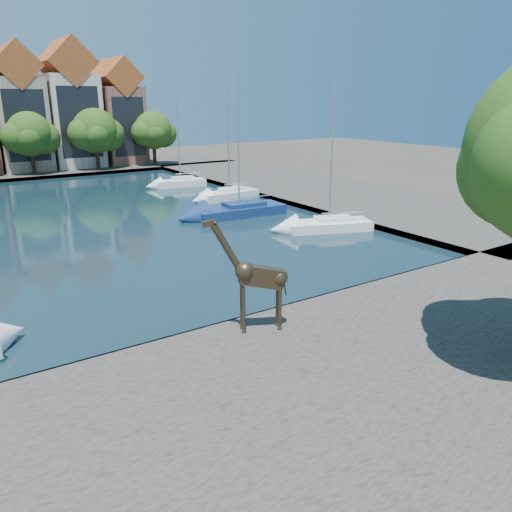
# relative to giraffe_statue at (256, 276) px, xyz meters

# --- Properties ---
(ground) EXTENTS (160.00, 160.00, 0.00)m
(ground) POSITION_rel_giraffe_statue_xyz_m (-0.73, 1.40, -2.79)
(ground) COLOR #38332B
(ground) RESTS_ON ground
(water_basin) EXTENTS (38.00, 50.00, 0.08)m
(water_basin) POSITION_rel_giraffe_statue_xyz_m (-0.73, 25.40, -2.75)
(water_basin) COLOR black
(water_basin) RESTS_ON ground
(near_quay) EXTENTS (50.00, 14.00, 0.50)m
(near_quay) POSITION_rel_giraffe_statue_xyz_m (-0.73, -5.60, -2.54)
(near_quay) COLOR #49443F
(near_quay) RESTS_ON ground
(far_quay) EXTENTS (60.00, 16.00, 0.50)m
(far_quay) POSITION_rel_giraffe_statue_xyz_m (-0.73, 57.40, -2.54)
(far_quay) COLOR #49443F
(far_quay) RESTS_ON ground
(right_quay) EXTENTS (14.00, 52.00, 0.50)m
(right_quay) POSITION_rel_giraffe_statue_xyz_m (24.27, 25.40, -2.54)
(right_quay) COLOR #49443F
(right_quay) RESTS_ON ground
(townhouse_east_inner) EXTENTS (5.94, 9.18, 15.79)m
(townhouse_east_inner) POSITION_rel_giraffe_statue_xyz_m (1.27, 57.39, 4.94)
(townhouse_east_inner) COLOR tan
(townhouse_east_inner) RESTS_ON far_quay
(townhouse_east_mid) EXTENTS (6.43, 9.18, 16.65)m
(townhouse_east_mid) POSITION_rel_giraffe_statue_xyz_m (7.77, 57.39, 5.32)
(townhouse_east_mid) COLOR beige
(townhouse_east_mid) RESTS_ON far_quay
(townhouse_east_end) EXTENTS (5.44, 9.18, 14.43)m
(townhouse_east_end) POSITION_rel_giraffe_statue_xyz_m (14.27, 57.39, 4.32)
(townhouse_east_end) COLOR brown
(townhouse_east_end) RESTS_ON far_quay
(far_tree_mid_east) EXTENTS (7.02, 5.40, 7.52)m
(far_tree_mid_east) POSITION_rel_giraffe_statue_xyz_m (1.37, 51.90, 2.34)
(far_tree_mid_east) COLOR #332114
(far_tree_mid_east) RESTS_ON far_quay
(far_tree_east) EXTENTS (7.54, 5.80, 7.84)m
(far_tree_east) POSITION_rel_giraffe_statue_xyz_m (9.38, 51.90, 2.45)
(far_tree_east) COLOR #332114
(far_tree_east) RESTS_ON far_quay
(far_tree_far_east) EXTENTS (6.76, 5.20, 7.36)m
(far_tree_far_east) POSITION_rel_giraffe_statue_xyz_m (17.37, 51.90, 2.29)
(far_tree_far_east) COLOR #332114
(far_tree_far_east) RESTS_ON far_quay
(giraffe_statue) EXTENTS (3.13, 1.54, 4.66)m
(giraffe_statue) POSITION_rel_giraffe_statue_xyz_m (0.00, 0.00, 0.00)
(giraffe_statue) COLOR #392B1C
(giraffe_statue) RESTS_ON near_quay
(sailboat_right_a) EXTENTS (6.61, 4.28, 10.52)m
(sailboat_right_a) POSITION_rel_giraffe_statue_xyz_m (14.27, 11.71, -2.17)
(sailboat_right_a) COLOR white
(sailboat_right_a) RESTS_ON water_basin
(sailboat_right_b) EXTENTS (7.88, 3.20, 12.51)m
(sailboat_right_b) POSITION_rel_giraffe_statue_xyz_m (11.27, 19.52, -2.11)
(sailboat_right_b) COLOR navy
(sailboat_right_b) RESTS_ON water_basin
(sailboat_right_c) EXTENTS (5.93, 2.41, 11.24)m
(sailboat_right_c) POSITION_rel_giraffe_statue_xyz_m (14.27, 26.21, -2.09)
(sailboat_right_c) COLOR white
(sailboat_right_c) RESTS_ON water_basin
(sailboat_right_d) EXTENTS (5.66, 2.53, 10.19)m
(sailboat_right_d) POSITION_rel_giraffe_statue_xyz_m (13.42, 35.43, -2.10)
(sailboat_right_d) COLOR white
(sailboat_right_d) RESTS_ON water_basin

